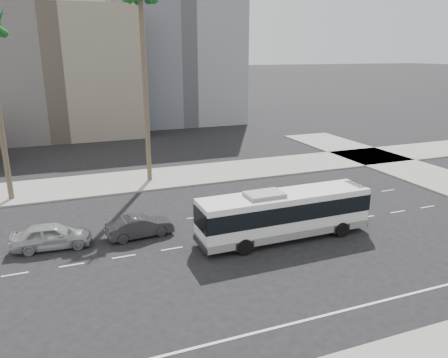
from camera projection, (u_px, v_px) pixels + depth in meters
name	position (u px, v px, depth m)	size (l,w,h in m)	color
ground	(258.00, 235.00, 28.90)	(700.00, 700.00, 0.00)	black
sidewalk_north	(192.00, 175.00, 42.74)	(120.00, 7.00, 0.15)	gray
midrise_beige_west	(54.00, 72.00, 62.43)	(24.00, 18.00, 18.00)	#67615C
midrise_gray_center	(173.00, 45.00, 74.40)	(20.00, 20.00, 26.00)	slate
civic_tower	(67.00, 2.00, 240.57)	(42.00, 42.00, 129.00)	beige
highrise_right	(156.00, 9.00, 239.93)	(26.00, 26.00, 70.00)	slate
highrise_far	(185.00, 23.00, 276.78)	(22.00, 22.00, 60.00)	slate
city_bus	(284.00, 213.00, 27.95)	(11.74, 2.87, 3.36)	silver
car_a	(140.00, 226.00, 28.47)	(4.39, 1.53, 1.45)	#2B2B2D
car_b	(52.00, 236.00, 26.80)	(4.79, 1.93, 1.63)	#9FA1A3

